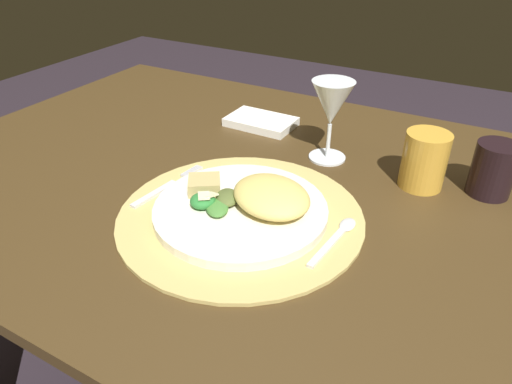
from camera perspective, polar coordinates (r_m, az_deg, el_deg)
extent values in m
cube|color=#402E16|center=(0.84, 0.79, 0.68)|extent=(1.35, 0.89, 0.02)
cylinder|color=#423319|center=(1.57, -12.07, 1.04)|extent=(0.09, 0.09, 0.68)
cylinder|color=tan|center=(0.74, -1.89, -2.91)|extent=(0.39, 0.39, 0.01)
cylinder|color=white|center=(0.73, -1.91, -2.23)|extent=(0.27, 0.27, 0.02)
ellipsoid|color=#E1C667|center=(0.72, 1.89, -0.50)|extent=(0.17, 0.16, 0.04)
ellipsoid|color=#2B7A33|center=(0.72, -6.54, -1.08)|extent=(0.06, 0.06, 0.02)
ellipsoid|color=#437A32|center=(0.71, -4.87, -1.88)|extent=(0.06, 0.06, 0.01)
ellipsoid|color=#4F5C2B|center=(0.73, -3.41, -0.73)|extent=(0.06, 0.06, 0.02)
cube|color=beige|center=(0.72, -5.76, -0.37)|extent=(0.02, 0.03, 0.01)
cube|color=beige|center=(0.71, -6.40, -0.44)|extent=(0.03, 0.03, 0.00)
cube|color=tan|center=(0.76, -6.36, 0.88)|extent=(0.07, 0.07, 0.02)
cube|color=silver|center=(0.80, -12.37, -0.22)|extent=(0.02, 0.10, 0.00)
cube|color=silver|center=(0.86, -8.18, 2.60)|extent=(0.01, 0.04, 0.00)
cube|color=silver|center=(0.86, -7.99, 2.53)|extent=(0.01, 0.04, 0.00)
cube|color=silver|center=(0.85, -7.79, 2.45)|extent=(0.01, 0.04, 0.00)
cube|color=silver|center=(0.85, -7.59, 2.38)|extent=(0.01, 0.04, 0.00)
cube|color=silver|center=(0.67, 8.75, -6.69)|extent=(0.02, 0.10, 0.00)
ellipsoid|color=silver|center=(0.72, 11.16, -3.95)|extent=(0.02, 0.04, 0.01)
cube|color=white|center=(1.05, 0.61, 8.61)|extent=(0.15, 0.10, 0.02)
cylinder|color=silver|center=(0.92, 8.70, 4.24)|extent=(0.07, 0.07, 0.00)
cylinder|color=silver|center=(0.91, 8.88, 6.25)|extent=(0.01, 0.01, 0.07)
cone|color=silver|center=(0.88, 9.29, 10.70)|extent=(0.08, 0.08, 0.08)
cylinder|color=gold|center=(0.85, 19.95, 3.68)|extent=(0.08, 0.08, 0.10)
cylinder|color=black|center=(0.87, 27.10, 2.48)|extent=(0.07, 0.07, 0.09)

